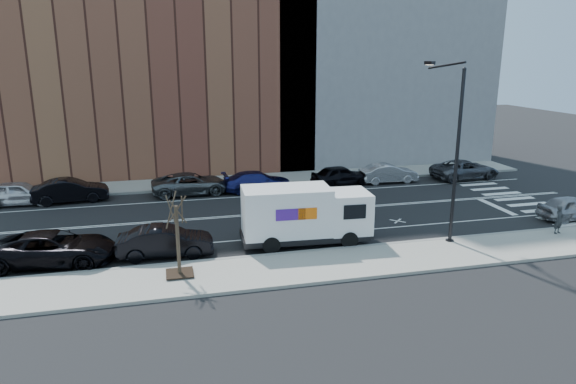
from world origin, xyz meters
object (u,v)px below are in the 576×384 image
fedex_van (305,214)px  driving_sedan (329,206)px  near_parked_front (573,208)px  pedestrian (559,220)px  far_parked_a (19,193)px  far_parked_b (71,191)px

fedex_van → driving_sedan: fedex_van is taller
driving_sedan → near_parked_front: bearing=-98.6°
pedestrian → far_parked_a: bearing=136.6°
fedex_van → pedestrian: bearing=-5.6°
far_parked_b → driving_sedan: size_ratio=1.06×
fedex_van → near_parked_front: 16.86m
pedestrian → near_parked_front: bearing=18.3°
near_parked_front → far_parked_a: bearing=72.2°
far_parked_a → far_parked_b: (3.20, -0.09, -0.00)m
far_parked_b → pedestrian: 30.18m
far_parked_a → near_parked_front: far_parked_a is taller
fedex_van → far_parked_b: size_ratio=1.42×
far_parked_a → fedex_van: bearing=-123.6°
driving_sedan → near_parked_front: driving_sedan is taller
fedex_van → driving_sedan: (2.62, 3.90, -0.87)m
far_parked_b → pedestrian: pedestrian is taller
fedex_van → far_parked_b: bearing=142.4°
fedex_van → driving_sedan: bearing=59.4°
fedex_van → far_parked_a: bearing=148.2°
driving_sedan → fedex_van: bearing=152.2°
far_parked_a → far_parked_b: 3.20m
far_parked_b → pedestrian: bearing=-122.5°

